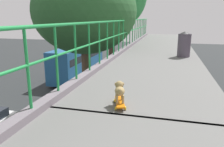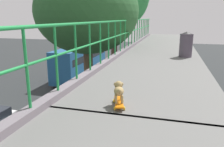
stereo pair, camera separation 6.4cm
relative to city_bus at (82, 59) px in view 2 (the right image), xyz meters
The scene contains 7 objects.
overpass_deck 23.50m from the city_bus, 65.45° to the right, with size 2.98×33.89×0.44m.
green_railing 23.02m from the city_bus, 68.76° to the right, with size 0.20×32.20×1.29m.
city_bus is the anchor object (origin of this frame).
roadside_tree_mid 15.51m from the city_bus, 65.56° to the right, with size 5.00×5.00×9.05m.
toy_skateboard 22.82m from the city_bus, 65.40° to the right, with size 0.27×0.51×0.08m.
small_dog 22.83m from the city_bus, 65.39° to the right, with size 0.21×0.33×0.31m.
litter_bin 19.12m from the city_bus, 55.41° to the right, with size 0.46×0.46×0.90m.
Camera 2 is at (1.68, -2.58, 6.76)m, focal length 35.57 mm.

